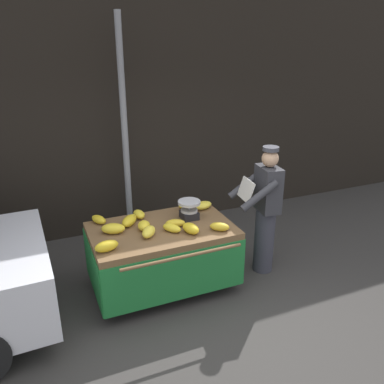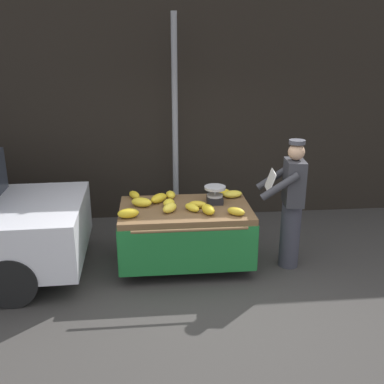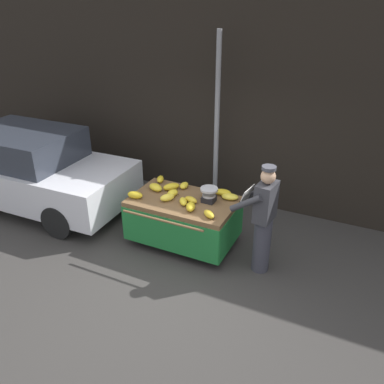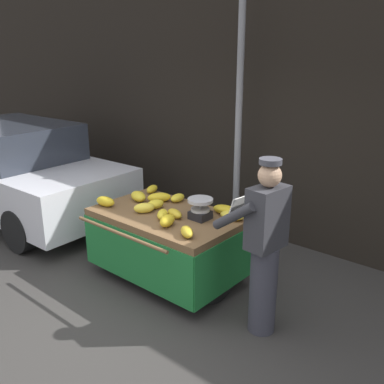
{
  "view_description": "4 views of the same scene",
  "coord_description": "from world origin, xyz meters",
  "px_view_note": "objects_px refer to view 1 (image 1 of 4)",
  "views": [
    {
      "loc": [
        -1.69,
        -3.05,
        2.93
      ],
      "look_at": [
        0.08,
        1.13,
        1.17
      ],
      "focal_mm": 37.03,
      "sensor_mm": 36.0,
      "label": 1
    },
    {
      "loc": [
        -0.78,
        -4.29,
        2.82
      ],
      "look_at": [
        -0.29,
        0.89,
        1.07
      ],
      "focal_mm": 41.04,
      "sensor_mm": 36.0,
      "label": 2
    },
    {
      "loc": [
        2.19,
        -3.99,
        3.8
      ],
      "look_at": [
        -0.22,
        1.02,
        0.98
      ],
      "focal_mm": 36.83,
      "sensor_mm": 36.0,
      "label": 3
    },
    {
      "loc": [
        2.81,
        -2.29,
        2.59
      ],
      "look_at": [
        -0.06,
        1.08,
        1.13
      ],
      "focal_mm": 40.08,
      "sensor_mm": 36.0,
      "label": 4
    }
  ],
  "objects_px": {
    "banana_bunch_1": "(144,226)",
    "banana_bunch_6": "(107,246)",
    "banana_bunch_8": "(189,205)",
    "banana_bunch_3": "(202,205)",
    "banana_bunch_2": "(129,221)",
    "banana_bunch_10": "(149,232)",
    "banana_bunch_0": "(113,229)",
    "vendor_person": "(265,210)",
    "banana_bunch_4": "(99,219)",
    "banana_bunch_12": "(139,214)",
    "banana_bunch_7": "(175,223)",
    "banana_bunch_11": "(172,228)",
    "banana_bunch_9": "(191,228)",
    "banana_bunch_5": "(220,227)",
    "weighing_scale": "(189,210)",
    "banana_cart": "(162,244)",
    "street_pole": "(125,136)"
  },
  "relations": [
    {
      "from": "street_pole",
      "to": "banana_bunch_12",
      "type": "bearing_deg",
      "value": -97.17
    },
    {
      "from": "banana_bunch_7",
      "to": "banana_bunch_8",
      "type": "bearing_deg",
      "value": 51.37
    },
    {
      "from": "banana_bunch_7",
      "to": "banana_bunch_12",
      "type": "distance_m",
      "value": 0.53
    },
    {
      "from": "banana_bunch_8",
      "to": "vendor_person",
      "type": "height_order",
      "value": "vendor_person"
    },
    {
      "from": "banana_bunch_11",
      "to": "banana_bunch_1",
      "type": "bearing_deg",
      "value": 148.38
    },
    {
      "from": "banana_bunch_6",
      "to": "banana_bunch_9",
      "type": "xyz_separation_m",
      "value": [
        0.98,
        0.04,
        0.0
      ]
    },
    {
      "from": "banana_bunch_7",
      "to": "street_pole",
      "type": "bearing_deg",
      "value": 97.54
    },
    {
      "from": "banana_bunch_3",
      "to": "banana_bunch_9",
      "type": "height_order",
      "value": "banana_bunch_9"
    },
    {
      "from": "banana_bunch_3",
      "to": "banana_bunch_5",
      "type": "xyz_separation_m",
      "value": [
        -0.08,
        -0.66,
        0.0
      ]
    },
    {
      "from": "banana_bunch_0",
      "to": "banana_bunch_10",
      "type": "relative_size",
      "value": 1.14
    },
    {
      "from": "banana_bunch_2",
      "to": "vendor_person",
      "type": "height_order",
      "value": "vendor_person"
    },
    {
      "from": "banana_bunch_10",
      "to": "vendor_person",
      "type": "distance_m",
      "value": 1.57
    },
    {
      "from": "banana_bunch_8",
      "to": "banana_bunch_3",
      "type": "bearing_deg",
      "value": -28.65
    },
    {
      "from": "banana_bunch_7",
      "to": "vendor_person",
      "type": "relative_size",
      "value": 0.14
    },
    {
      "from": "banana_bunch_0",
      "to": "banana_bunch_11",
      "type": "relative_size",
      "value": 1.15
    },
    {
      "from": "banana_bunch_6",
      "to": "banana_bunch_10",
      "type": "bearing_deg",
      "value": 16.36
    },
    {
      "from": "banana_bunch_12",
      "to": "banana_bunch_1",
      "type": "bearing_deg",
      "value": -96.06
    },
    {
      "from": "banana_bunch_1",
      "to": "banana_bunch_9",
      "type": "bearing_deg",
      "value": -32.1
    },
    {
      "from": "banana_bunch_1",
      "to": "banana_bunch_4",
      "type": "xyz_separation_m",
      "value": [
        -0.46,
        0.39,
        -0.01
      ]
    },
    {
      "from": "banana_bunch_7",
      "to": "banana_bunch_11",
      "type": "distance_m",
      "value": 0.14
    },
    {
      "from": "banana_bunch_3",
      "to": "banana_bunch_11",
      "type": "distance_m",
      "value": 0.76
    },
    {
      "from": "banana_bunch_1",
      "to": "banana_bunch_6",
      "type": "height_order",
      "value": "banana_bunch_6"
    },
    {
      "from": "banana_bunch_9",
      "to": "vendor_person",
      "type": "relative_size",
      "value": 0.14
    },
    {
      "from": "banana_bunch_2",
      "to": "banana_bunch_3",
      "type": "distance_m",
      "value": 1.02
    },
    {
      "from": "banana_bunch_8",
      "to": "banana_bunch_12",
      "type": "xyz_separation_m",
      "value": [
        -0.69,
        -0.04,
        -0.0
      ]
    },
    {
      "from": "banana_bunch_3",
      "to": "banana_bunch_10",
      "type": "xyz_separation_m",
      "value": [
        -0.89,
        -0.48,
        0.01
      ]
    },
    {
      "from": "weighing_scale",
      "to": "banana_bunch_12",
      "type": "relative_size",
      "value": 1.3
    },
    {
      "from": "banana_bunch_2",
      "to": "banana_bunch_6",
      "type": "distance_m",
      "value": 0.65
    },
    {
      "from": "banana_bunch_7",
      "to": "banana_bunch_6",
      "type": "bearing_deg",
      "value": -163.07
    },
    {
      "from": "street_pole",
      "to": "banana_bunch_0",
      "type": "height_order",
      "value": "street_pole"
    },
    {
      "from": "banana_bunch_2",
      "to": "banana_bunch_5",
      "type": "xyz_separation_m",
      "value": [
        0.93,
        -0.56,
        -0.01
      ]
    },
    {
      "from": "banana_bunch_9",
      "to": "street_pole",
      "type": "bearing_deg",
      "value": 99.97
    },
    {
      "from": "banana_bunch_0",
      "to": "banana_bunch_2",
      "type": "height_order",
      "value": "same"
    },
    {
      "from": "banana_bunch_2",
      "to": "banana_bunch_1",
      "type": "bearing_deg",
      "value": -56.27
    },
    {
      "from": "banana_bunch_3",
      "to": "banana_bunch_8",
      "type": "distance_m",
      "value": 0.18
    },
    {
      "from": "banana_bunch_11",
      "to": "banana_bunch_0",
      "type": "bearing_deg",
      "value": 160.22
    },
    {
      "from": "banana_bunch_3",
      "to": "banana_bunch_9",
      "type": "xyz_separation_m",
      "value": [
        -0.42,
        -0.59,
        0.01
      ]
    },
    {
      "from": "street_pole",
      "to": "banana_bunch_9",
      "type": "distance_m",
      "value": 1.89
    },
    {
      "from": "banana_bunch_8",
      "to": "banana_bunch_9",
      "type": "relative_size",
      "value": 1.22
    },
    {
      "from": "banana_bunch_5",
      "to": "weighing_scale",
      "type": "bearing_deg",
      "value": 113.63
    },
    {
      "from": "banana_bunch_2",
      "to": "weighing_scale",
      "type": "bearing_deg",
      "value": -8.23
    },
    {
      "from": "street_pole",
      "to": "banana_bunch_1",
      "type": "bearing_deg",
      "value": -96.9
    },
    {
      "from": "banana_bunch_7",
      "to": "banana_bunch_8",
      "type": "xyz_separation_m",
      "value": [
        0.36,
        0.45,
        0.0
      ]
    },
    {
      "from": "banana_bunch_4",
      "to": "banana_bunch_12",
      "type": "bearing_deg",
      "value": -5.36
    },
    {
      "from": "banana_bunch_7",
      "to": "banana_bunch_0",
      "type": "bearing_deg",
      "value": 170.53
    },
    {
      "from": "banana_cart",
      "to": "banana_bunch_10",
      "type": "bearing_deg",
      "value": -143.74
    },
    {
      "from": "banana_bunch_7",
      "to": "vendor_person",
      "type": "xyz_separation_m",
      "value": [
        1.2,
        -0.09,
        -0.0
      ]
    },
    {
      "from": "banana_cart",
      "to": "banana_bunch_4",
      "type": "xyz_separation_m",
      "value": [
        -0.66,
        0.42,
        0.27
      ]
    },
    {
      "from": "banana_bunch_8",
      "to": "banana_bunch_9",
      "type": "xyz_separation_m",
      "value": [
        -0.25,
        -0.68,
        0.01
      ]
    },
    {
      "from": "banana_bunch_2",
      "to": "banana_bunch_10",
      "type": "height_order",
      "value": "banana_bunch_2"
    }
  ]
}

